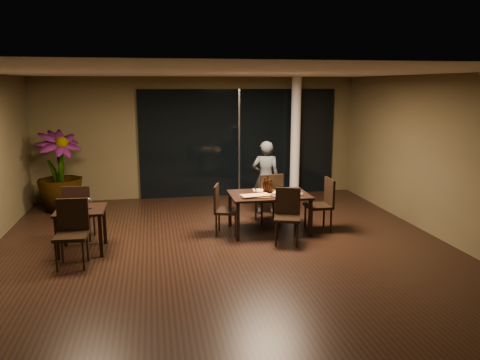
% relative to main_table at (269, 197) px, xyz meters
% --- Properties ---
extents(ground, '(8.00, 8.00, 0.00)m').
position_rel_main_table_xyz_m(ground, '(-1.00, -0.80, -0.68)').
color(ground, black).
rests_on(ground, ground).
extents(wall_back, '(8.00, 0.10, 3.00)m').
position_rel_main_table_xyz_m(wall_back, '(-1.00, 3.25, 0.82)').
color(wall_back, '#463E25').
rests_on(wall_back, ground).
extents(wall_front, '(8.00, 0.10, 3.00)m').
position_rel_main_table_xyz_m(wall_front, '(-1.00, -4.85, 0.82)').
color(wall_front, '#463E25').
rests_on(wall_front, ground).
extents(wall_right, '(0.10, 8.00, 3.00)m').
position_rel_main_table_xyz_m(wall_right, '(3.05, -0.80, 0.82)').
color(wall_right, '#463E25').
rests_on(wall_right, ground).
extents(ceiling, '(8.00, 8.00, 0.04)m').
position_rel_main_table_xyz_m(ceiling, '(-1.00, -0.80, 2.34)').
color(ceiling, silver).
rests_on(ceiling, wall_back).
extents(window_panel, '(5.00, 0.06, 2.70)m').
position_rel_main_table_xyz_m(window_panel, '(0.00, 3.16, 0.67)').
color(window_panel, black).
rests_on(window_panel, ground).
extents(column, '(0.24, 0.24, 3.00)m').
position_rel_main_table_xyz_m(column, '(1.40, 2.85, 0.82)').
color(column, white).
rests_on(column, ground).
extents(main_table, '(1.50, 1.00, 0.75)m').
position_rel_main_table_xyz_m(main_table, '(0.00, 0.00, 0.00)').
color(main_table, black).
rests_on(main_table, ground).
extents(side_table, '(0.80, 0.80, 0.75)m').
position_rel_main_table_xyz_m(side_table, '(-3.40, -0.50, -0.05)').
color(side_table, black).
rests_on(side_table, ground).
extents(chair_main_far, '(0.53, 0.53, 1.05)m').
position_rel_main_table_xyz_m(chair_main_far, '(0.15, 0.52, -0.09)').
color(chair_main_far, black).
rests_on(chair_main_far, ground).
extents(chair_main_near, '(0.57, 0.57, 0.98)m').
position_rel_main_table_xyz_m(chair_main_near, '(0.17, -0.67, -0.13)').
color(chair_main_near, black).
rests_on(chair_main_near, ground).
extents(chair_main_left, '(0.55, 0.55, 0.95)m').
position_rel_main_table_xyz_m(chair_main_left, '(-0.90, -0.00, -0.14)').
color(chair_main_left, black).
rests_on(chair_main_left, ground).
extents(chair_main_right, '(0.48, 0.48, 1.03)m').
position_rel_main_table_xyz_m(chair_main_right, '(1.06, -0.12, -0.10)').
color(chair_main_right, black).
rests_on(chair_main_right, ground).
extents(chair_side_far, '(0.53, 0.53, 1.04)m').
position_rel_main_table_xyz_m(chair_side_far, '(-3.53, 0.10, -0.09)').
color(chair_side_far, black).
rests_on(chair_side_far, ground).
extents(chair_side_near, '(0.50, 0.50, 1.05)m').
position_rel_main_table_xyz_m(chair_side_near, '(-3.46, -1.09, -0.09)').
color(chair_side_near, black).
rests_on(chair_side_near, ground).
extents(diner, '(0.62, 0.48, 1.62)m').
position_rel_main_table_xyz_m(diner, '(0.24, 1.25, 0.13)').
color(diner, '#2E3133').
rests_on(diner, ground).
extents(potted_plant, '(1.37, 1.37, 1.81)m').
position_rel_main_table_xyz_m(potted_plant, '(-4.23, 2.36, 0.23)').
color(potted_plant, '#1F4918').
rests_on(potted_plant, ground).
extents(pizza_board_left, '(0.58, 0.36, 0.01)m').
position_rel_main_table_xyz_m(pizza_board_left, '(-0.31, -0.20, 0.08)').
color(pizza_board_left, '#442815').
rests_on(pizza_board_left, main_table).
extents(pizza_board_right, '(0.64, 0.39, 0.01)m').
position_rel_main_table_xyz_m(pizza_board_right, '(0.30, -0.14, 0.08)').
color(pizza_board_right, '#4B2F18').
rests_on(pizza_board_right, main_table).
extents(oblong_pizza_left, '(0.54, 0.31, 0.02)m').
position_rel_main_table_xyz_m(oblong_pizza_left, '(-0.31, -0.20, 0.10)').
color(oblong_pizza_left, maroon).
rests_on(oblong_pizza_left, pizza_board_left).
extents(oblong_pizza_right, '(0.52, 0.42, 0.02)m').
position_rel_main_table_xyz_m(oblong_pizza_right, '(0.30, -0.14, 0.10)').
color(oblong_pizza_right, maroon).
rests_on(oblong_pizza_right, pizza_board_right).
extents(round_pizza, '(0.28, 0.28, 0.01)m').
position_rel_main_table_xyz_m(round_pizza, '(-0.10, 0.25, 0.08)').
color(round_pizza, '#B42514').
rests_on(round_pizza, main_table).
extents(bottle_a, '(0.06, 0.06, 0.29)m').
position_rel_main_table_xyz_m(bottle_a, '(-0.06, 0.09, 0.22)').
color(bottle_a, black).
rests_on(bottle_a, main_table).
extents(bottle_b, '(0.06, 0.06, 0.28)m').
position_rel_main_table_xyz_m(bottle_b, '(0.04, -0.01, 0.22)').
color(bottle_b, black).
rests_on(bottle_b, main_table).
extents(bottle_c, '(0.07, 0.07, 0.34)m').
position_rel_main_table_xyz_m(bottle_c, '(-0.01, 0.08, 0.24)').
color(bottle_c, black).
rests_on(bottle_c, main_table).
extents(tumbler_left, '(0.08, 0.08, 0.09)m').
position_rel_main_table_xyz_m(tumbler_left, '(-0.25, 0.11, 0.12)').
color(tumbler_left, white).
rests_on(tumbler_left, main_table).
extents(tumbler_right, '(0.07, 0.07, 0.08)m').
position_rel_main_table_xyz_m(tumbler_right, '(0.20, 0.13, 0.12)').
color(tumbler_right, white).
rests_on(tumbler_right, main_table).
extents(napkin_near, '(0.19, 0.11, 0.01)m').
position_rel_main_table_xyz_m(napkin_near, '(0.56, -0.07, 0.08)').
color(napkin_near, white).
rests_on(napkin_near, main_table).
extents(napkin_far, '(0.20, 0.14, 0.01)m').
position_rel_main_table_xyz_m(napkin_far, '(0.49, 0.21, 0.08)').
color(napkin_far, white).
rests_on(napkin_far, main_table).
extents(wine_glass_a, '(0.07, 0.07, 0.16)m').
position_rel_main_table_xyz_m(wine_glass_a, '(-3.56, -0.37, 0.15)').
color(wine_glass_a, white).
rests_on(wine_glass_a, side_table).
extents(wine_glass_b, '(0.08, 0.08, 0.18)m').
position_rel_main_table_xyz_m(wine_glass_b, '(-3.25, -0.52, 0.17)').
color(wine_glass_b, white).
rests_on(wine_glass_b, side_table).
extents(side_napkin, '(0.20, 0.15, 0.01)m').
position_rel_main_table_xyz_m(side_napkin, '(-3.36, -0.74, 0.08)').
color(side_napkin, white).
rests_on(side_napkin, side_table).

